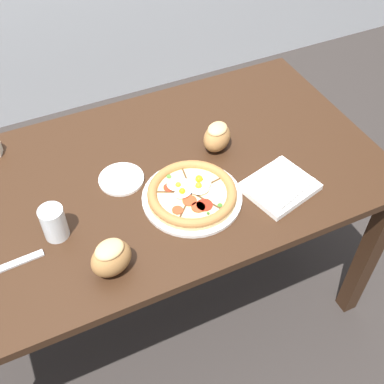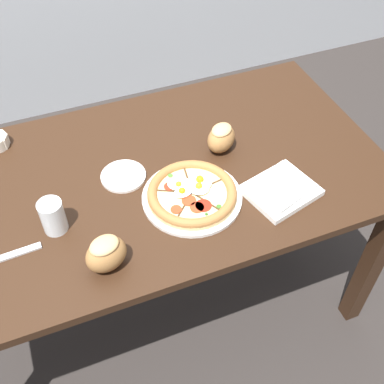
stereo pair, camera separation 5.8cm
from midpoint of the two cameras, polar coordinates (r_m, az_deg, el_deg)
ground_plane at (r=2.10m, az=-5.23°, el=-12.63°), size 12.00×12.00×0.00m
dining_table at (r=1.58m, az=-6.79°, el=-0.77°), size 1.55×0.82×0.74m
pizza at (r=1.43m, az=-1.16°, el=-0.27°), size 0.30×0.30×0.05m
napkin_folded at (r=1.48m, az=9.26°, el=0.76°), size 0.24×0.22×0.04m
bread_piece_near at (r=1.27m, az=-10.88°, el=-7.65°), size 0.13×0.11×0.10m
bread_piece_mid at (r=1.57m, az=1.93°, el=6.57°), size 0.13×0.12×0.10m
knife_main at (r=1.39m, az=-22.58°, el=-8.32°), size 0.21×0.03×0.01m
water_glass at (r=1.38m, az=-17.16°, el=-3.69°), size 0.07×0.07×0.10m
side_saucer at (r=1.51m, az=-9.46°, el=1.50°), size 0.14×0.14×0.01m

